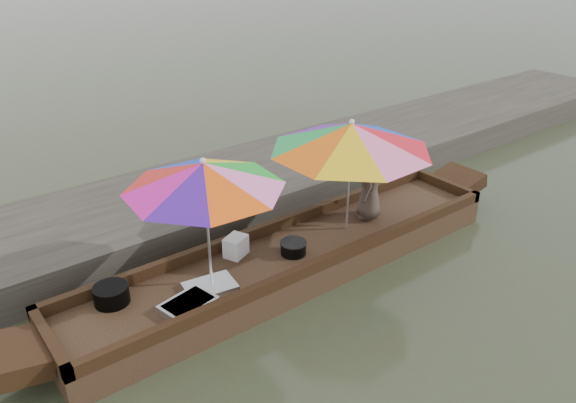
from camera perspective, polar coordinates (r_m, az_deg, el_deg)
water at (r=7.38m, az=0.48°, el=-7.25°), size 80.00×80.00×0.00m
dock at (r=8.86m, az=-8.29°, el=0.43°), size 22.00×2.20×0.50m
boat_hull at (r=7.28m, az=0.48°, el=-6.11°), size 6.15×1.20×0.35m
cooking_pot at (r=6.50m, az=-17.51°, el=-9.01°), size 0.39×0.39×0.20m
tray_crayfish at (r=6.25m, az=-10.10°, el=-10.31°), size 0.64×0.50×0.09m
tray_scallop at (r=6.51m, az=-7.93°, el=-8.57°), size 0.62×0.47×0.06m
charcoal_grill at (r=7.07m, az=0.55°, el=-4.78°), size 0.32×0.32×0.15m
supply_bag at (r=7.04m, az=-5.32°, el=-4.55°), size 0.35×0.32×0.26m
vendor at (r=7.83m, az=8.35°, el=1.93°), size 0.62×0.60×1.07m
umbrella_bow at (r=6.23m, az=-8.18°, el=-2.26°), size 2.24×2.24×1.55m
umbrella_stern at (r=7.37m, az=6.21°, el=2.54°), size 2.73×2.73×1.55m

